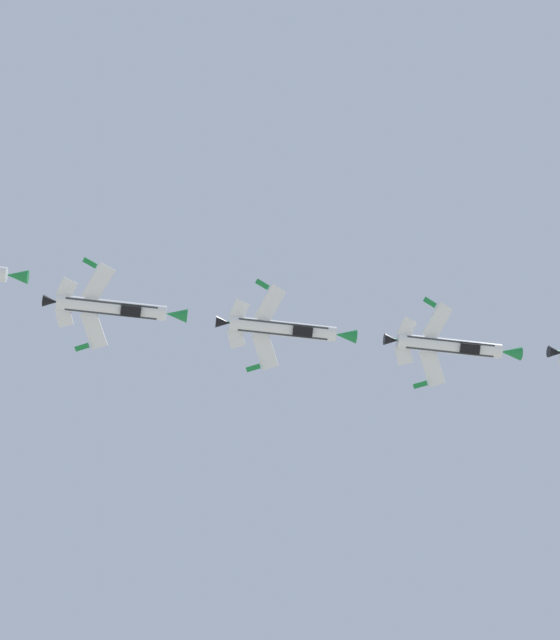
{
  "coord_description": "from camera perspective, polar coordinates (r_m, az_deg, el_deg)",
  "views": [
    {
      "loc": [
        4.5,
        -5.67,
        1.45
      ],
      "look_at": [
        -18.34,
        63.41,
        101.08
      ],
      "focal_mm": 61.71,
      "sensor_mm": 36.0,
      "label": 1
    }
  ],
  "objects": [
    {
      "name": "fighter_jet_right_wing",
      "position": [
        123.1,
        0.28,
        -0.47
      ],
      "size": [
        14.94,
        9.97,
        5.74
      ],
      "rotation": [
        0.0,
        -0.59,
        5.16
      ],
      "color": "silver"
    },
    {
      "name": "fighter_jet_left_outer",
      "position": [
        122.58,
        -8.58,
        0.61
      ],
      "size": [
        14.94,
        10.17,
        5.34
      ],
      "rotation": [
        0.0,
        -0.5,
        5.16
      ],
      "color": "silver"
    },
    {
      "name": "fighter_jet_left_wing",
      "position": [
        126.41,
        8.9,
        -1.36
      ],
      "size": [
        14.94,
        9.98,
        5.71
      ],
      "rotation": [
        0.0,
        -0.58,
        5.16
      ],
      "color": "silver"
    }
  ]
}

